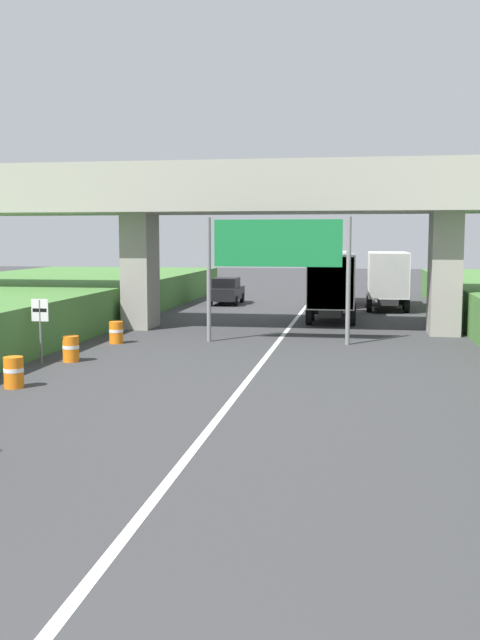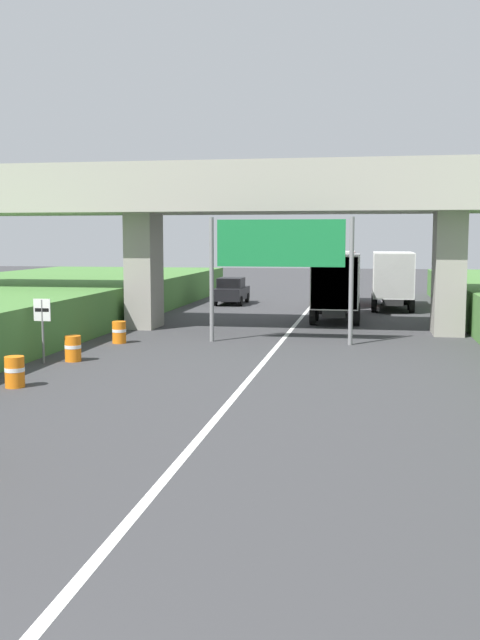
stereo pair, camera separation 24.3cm
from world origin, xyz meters
name	(u,v)px [view 1 (the left image)]	position (x,y,z in m)	size (l,w,h in m)	color
lane_centre_stripe	(272,350)	(0.00, 23.95, 0.00)	(0.20, 87.91, 0.01)	white
overpass_bridge	(288,206)	(0.00, 29.94, 5.73)	(40.00, 4.80, 7.63)	#9E998E
overhead_highway_sign	(278,251)	(0.00, 25.88, 3.76)	(5.88, 0.18, 5.13)	slate
speed_limit_sign	(40,321)	(-7.40, 19.62, 1.48)	(0.60, 0.08, 2.23)	slate
truck_silver	(333,283)	(1.92, 34.74, 1.93)	(2.44, 7.30, 3.44)	black
truck_white	(331,275)	(1.50, 43.65, 1.93)	(2.44, 7.30, 3.44)	black
truck_red	(387,277)	(4.95, 41.53, 1.93)	(2.44, 7.30, 3.44)	black
car_black	(226,291)	(-5.23, 42.89, 0.86)	(1.86, 4.10, 1.72)	black
construction_barrel_2	(14,372)	(-6.47, 15.74, 0.46)	(0.57, 0.57, 0.90)	orange
construction_barrel_3	(71,349)	(-6.58, 20.22, 0.46)	(0.57, 0.57, 0.90)	orange
construction_barrel_4	(116,332)	(-6.48, 24.71, 0.46)	(0.57, 0.57, 0.90)	orange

